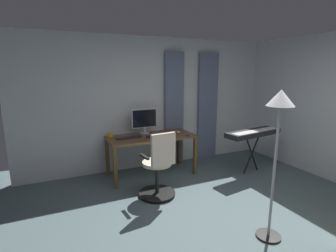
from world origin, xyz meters
name	(u,v)px	position (x,y,z in m)	size (l,w,h in m)	color
ground_plane	(241,239)	(0.00, 0.00, 0.00)	(7.01, 7.01, 0.00)	#4B5E61
back_room_partition	(153,103)	(0.00, -2.70, 1.25)	(5.09, 0.10, 2.51)	silver
curtain_left_panel	(207,107)	(-1.20, -2.59, 1.12)	(0.45, 0.06, 2.25)	slate
curtain_right_panel	(174,109)	(-0.41, -2.59, 1.12)	(0.40, 0.06, 2.25)	slate
desk	(151,140)	(0.24, -2.19, 0.65)	(1.56, 0.71, 0.74)	brown
office_chair	(159,168)	(0.46, -1.31, 0.47)	(0.56, 0.56, 1.02)	black
computer_monitor	(144,119)	(0.28, -2.43, 1.00)	(0.49, 0.18, 0.46)	#B7BCC1
computer_keyboard	(129,138)	(0.66, -2.18, 0.75)	(0.43, 0.12, 0.02)	#232328
computer_mouse	(178,132)	(-0.30, -2.17, 0.76)	(0.06, 0.10, 0.04)	silver
cell_phone_face_up	(187,135)	(-0.37, -1.94, 0.74)	(0.07, 0.14, 0.01)	#232328
cell_phone_by_monitor	(148,137)	(0.33, -2.11, 0.74)	(0.07, 0.14, 0.01)	black
mug_tea	(110,135)	(0.93, -2.40, 0.78)	(0.13, 0.09, 0.09)	gold
piano_keyboard	(253,134)	(-1.51, -1.52, 0.75)	(1.21, 0.48, 0.82)	black
floor_lamp	(279,121)	(-0.32, 0.09, 1.36)	(0.29, 0.29, 1.69)	black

